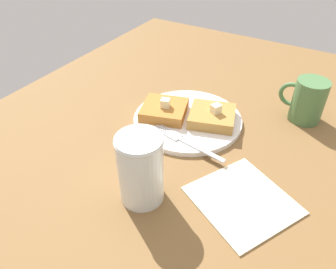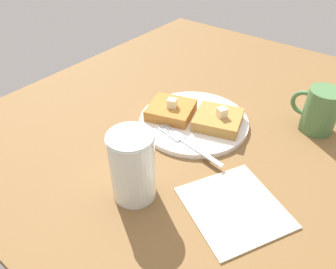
% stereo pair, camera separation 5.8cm
% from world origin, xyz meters
% --- Properties ---
extents(table_surface, '(0.94, 0.94, 0.02)m').
position_xyz_m(table_surface, '(0.00, 0.00, 0.01)').
color(table_surface, brown).
rests_on(table_surface, ground).
extents(plate, '(0.22, 0.22, 0.01)m').
position_xyz_m(plate, '(0.05, 0.05, 0.03)').
color(plate, white).
rests_on(plate, table_surface).
extents(toast_slice_left, '(0.11, 0.11, 0.02)m').
position_xyz_m(toast_slice_left, '(0.01, 0.04, 0.04)').
color(toast_slice_left, '#A87939').
rests_on(toast_slice_left, plate).
extents(toast_slice_middle, '(0.11, 0.11, 0.02)m').
position_xyz_m(toast_slice_middle, '(0.10, 0.07, 0.04)').
color(toast_slice_middle, '#AC6C2C').
rests_on(toast_slice_middle, plate).
extents(butter_pat_primary, '(0.02, 0.02, 0.02)m').
position_xyz_m(butter_pat_primary, '(0.00, 0.04, 0.06)').
color(butter_pat_primary, beige).
rests_on(butter_pat_primary, toast_slice_left).
extents(butter_pat_secondary, '(0.02, 0.02, 0.02)m').
position_xyz_m(butter_pat_secondary, '(0.10, 0.07, 0.06)').
color(butter_pat_secondary, beige).
rests_on(butter_pat_secondary, toast_slice_middle).
extents(fork, '(0.16, 0.04, 0.00)m').
position_xyz_m(fork, '(0.02, 0.13, 0.03)').
color(fork, silver).
rests_on(fork, plate).
extents(syrup_jar, '(0.07, 0.07, 0.12)m').
position_xyz_m(syrup_jar, '(0.02, 0.27, 0.07)').
color(syrup_jar, '#5A2B0D').
rests_on(syrup_jar, table_surface).
extents(napkin, '(0.19, 0.19, 0.00)m').
position_xyz_m(napkin, '(-0.12, 0.20, 0.02)').
color(napkin, beige).
rests_on(napkin, table_surface).
extents(coffee_mug, '(0.09, 0.06, 0.09)m').
position_xyz_m(coffee_mug, '(-0.15, -0.08, 0.07)').
color(coffee_mug, '#4A7543').
rests_on(coffee_mug, table_surface).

